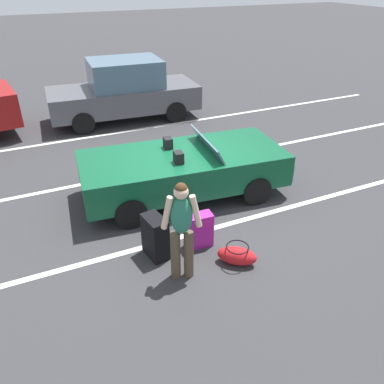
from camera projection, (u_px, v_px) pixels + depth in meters
name	position (u px, v px, depth m)	size (l,w,h in m)	color
ground_plane	(183.00, 194.00, 8.20)	(80.00, 80.00, 0.00)	#333335
lot_line_near	(213.00, 228.00, 7.12)	(18.00, 0.12, 0.01)	silver
lot_line_mid	(162.00, 168.00, 9.24)	(18.00, 0.12, 0.01)	silver
lot_line_far	(129.00, 131.00, 11.36)	(18.00, 0.12, 0.01)	silver
convertible_car	(193.00, 168.00, 7.97)	(4.29, 2.16, 1.24)	#0F4C2D
suitcase_large_black	(155.00, 237.00, 6.28)	(0.36, 0.52, 0.74)	black
suitcase_medium_bright	(200.00, 230.00, 6.55)	(0.41, 0.26, 0.62)	#991E8C
duffel_bag	(237.00, 255.00, 6.20)	(0.69, 0.64, 0.34)	red
traveler_person	(182.00, 227.00, 5.56)	(0.60, 0.31, 1.65)	#4C3F2D
parked_sedan_far	(124.00, 91.00, 11.85)	(4.61, 2.09, 1.82)	#4C4C51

